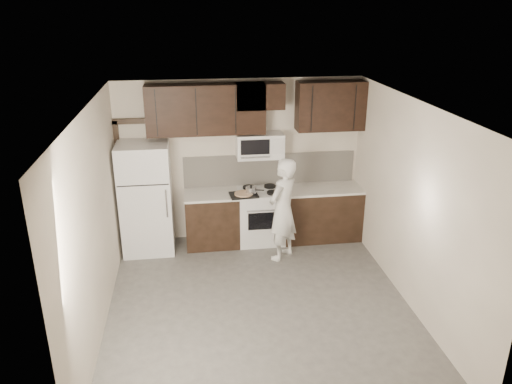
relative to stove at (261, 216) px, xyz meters
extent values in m
plane|color=#4F4D4A|center=(-0.30, -1.94, -0.46)|extent=(4.50, 4.50, 0.00)
plane|color=#BAAF9E|center=(-0.30, 0.31, 0.89)|extent=(4.00, 0.00, 4.00)
plane|color=white|center=(-0.30, -1.94, 2.24)|extent=(4.50, 4.50, 0.00)
cube|color=black|center=(-0.81, 0.00, -0.03)|extent=(0.87, 0.62, 0.87)
cube|color=black|center=(1.04, 0.00, -0.03)|extent=(1.32, 0.62, 0.87)
cube|color=silver|center=(-0.81, 0.00, 0.43)|extent=(0.87, 0.64, 0.04)
cube|color=silver|center=(1.04, 0.00, 0.43)|extent=(1.32, 0.64, 0.04)
cube|color=silver|center=(0.00, 0.00, -0.02)|extent=(0.76, 0.62, 0.89)
cube|color=silver|center=(0.00, 0.00, 0.44)|extent=(0.76, 0.62, 0.02)
cube|color=black|center=(0.00, -0.30, 0.04)|extent=(0.50, 0.01, 0.30)
cylinder|color=silver|center=(0.00, -0.34, 0.24)|extent=(0.55, 0.02, 0.02)
cylinder|color=black|center=(-0.18, -0.15, 0.46)|extent=(0.20, 0.20, 0.03)
cylinder|color=black|center=(0.18, -0.15, 0.46)|extent=(0.20, 0.20, 0.03)
cylinder|color=black|center=(-0.18, 0.15, 0.46)|extent=(0.20, 0.20, 0.03)
cylinder|color=black|center=(0.18, 0.15, 0.46)|extent=(0.20, 0.20, 0.03)
cube|color=beige|center=(0.20, 0.30, 0.72)|extent=(2.90, 0.02, 0.54)
cube|color=black|center=(-0.85, 0.14, 1.80)|extent=(1.85, 0.35, 0.78)
cube|color=black|center=(1.15, 0.14, 1.80)|extent=(1.10, 0.35, 0.78)
cube|color=black|center=(0.00, 0.14, 1.99)|extent=(0.76, 0.35, 0.40)
cube|color=silver|center=(0.00, 0.12, 1.19)|extent=(0.76, 0.38, 0.40)
cube|color=black|center=(-0.10, -0.07, 1.22)|extent=(0.46, 0.01, 0.24)
cube|color=silver|center=(0.26, -0.07, 1.22)|extent=(0.18, 0.01, 0.24)
cylinder|color=silver|center=(-0.10, -0.10, 1.06)|extent=(0.46, 0.02, 0.02)
cube|color=silver|center=(-1.85, -0.05, 0.44)|extent=(0.80, 0.72, 1.80)
cube|color=black|center=(-1.85, -0.41, 0.79)|extent=(0.77, 0.01, 0.02)
cylinder|color=silver|center=(-1.52, -0.44, 0.49)|extent=(0.03, 0.03, 0.45)
cube|color=black|center=(-2.26, 0.27, 0.59)|extent=(0.08, 0.08, 2.10)
cube|color=black|center=(-2.05, 0.27, 1.62)|extent=(0.50, 0.08, 0.08)
cylinder|color=silver|center=(-0.18, -0.15, 0.52)|extent=(0.17, 0.17, 0.13)
sphere|color=black|center=(-0.18, -0.15, 0.60)|extent=(0.04, 0.04, 0.04)
cylinder|color=black|center=(-0.05, -0.18, 0.53)|extent=(0.16, 0.06, 0.02)
cube|color=black|center=(-0.30, -0.18, 0.46)|extent=(0.47, 0.36, 0.02)
cylinder|color=#D5B38F|center=(-0.30, -0.18, 0.48)|extent=(0.32, 0.32, 0.02)
imported|color=silver|center=(0.25, -0.63, 0.36)|extent=(0.70, 0.71, 1.65)
camera|label=1|loc=(-1.13, -7.59, 3.39)|focal=35.00mm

